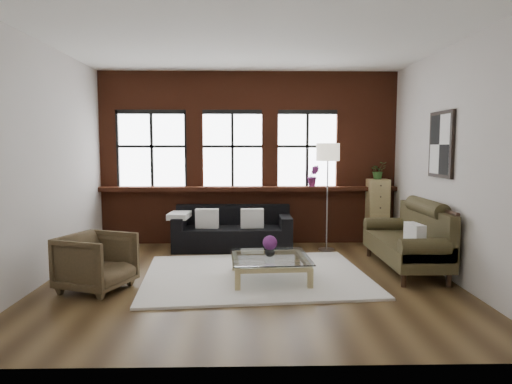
{
  "coord_description": "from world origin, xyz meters",
  "views": [
    {
      "loc": [
        -0.05,
        -6.12,
        1.82
      ],
      "look_at": [
        0.1,
        0.6,
        1.15
      ],
      "focal_mm": 32.0,
      "sensor_mm": 36.0,
      "label": 1
    }
  ],
  "objects_px": {
    "dark_sofa": "(233,228)",
    "drawer_chest": "(377,212)",
    "vintage_settee": "(405,235)",
    "coffee_table": "(270,269)",
    "floor_lamp": "(327,193)",
    "vase": "(270,251)",
    "armchair": "(97,262)"
  },
  "relations": [
    {
      "from": "dark_sofa",
      "to": "drawer_chest",
      "type": "height_order",
      "value": "drawer_chest"
    },
    {
      "from": "dark_sofa",
      "to": "vintage_settee",
      "type": "height_order",
      "value": "vintage_settee"
    },
    {
      "from": "coffee_table",
      "to": "floor_lamp",
      "type": "bearing_deg",
      "value": 58.72
    },
    {
      "from": "vintage_settee",
      "to": "drawer_chest",
      "type": "height_order",
      "value": "drawer_chest"
    },
    {
      "from": "dark_sofa",
      "to": "drawer_chest",
      "type": "distance_m",
      "value": 2.71
    },
    {
      "from": "vase",
      "to": "drawer_chest",
      "type": "relative_size",
      "value": 0.12
    },
    {
      "from": "drawer_chest",
      "to": "floor_lamp",
      "type": "distance_m",
      "value": 1.21
    },
    {
      "from": "drawer_chest",
      "to": "coffee_table",
      "type": "bearing_deg",
      "value": -132.63
    },
    {
      "from": "coffee_table",
      "to": "vintage_settee",
      "type": "bearing_deg",
      "value": 14.49
    },
    {
      "from": "vintage_settee",
      "to": "coffee_table",
      "type": "xyz_separation_m",
      "value": [
        -2.03,
        -0.52,
        -0.35
      ]
    },
    {
      "from": "drawer_chest",
      "to": "floor_lamp",
      "type": "xyz_separation_m",
      "value": [
        -1.03,
        -0.51,
        0.4
      ]
    },
    {
      "from": "armchair",
      "to": "coffee_table",
      "type": "relative_size",
      "value": 0.76
    },
    {
      "from": "coffee_table",
      "to": "floor_lamp",
      "type": "distance_m",
      "value": 2.27
    },
    {
      "from": "coffee_table",
      "to": "floor_lamp",
      "type": "xyz_separation_m",
      "value": [
        1.09,
        1.8,
        0.85
      ]
    },
    {
      "from": "dark_sofa",
      "to": "drawer_chest",
      "type": "xyz_separation_m",
      "value": [
        2.68,
        0.34,
        0.23
      ]
    },
    {
      "from": "vintage_settee",
      "to": "armchair",
      "type": "xyz_separation_m",
      "value": [
        -4.25,
        -0.88,
        -0.15
      ]
    },
    {
      "from": "vintage_settee",
      "to": "armchair",
      "type": "height_order",
      "value": "vintage_settee"
    },
    {
      "from": "vintage_settee",
      "to": "vase",
      "type": "height_order",
      "value": "vintage_settee"
    },
    {
      "from": "dark_sofa",
      "to": "vintage_settee",
      "type": "distance_m",
      "value": 2.96
    },
    {
      "from": "armchair",
      "to": "drawer_chest",
      "type": "height_order",
      "value": "drawer_chest"
    },
    {
      "from": "vase",
      "to": "floor_lamp",
      "type": "xyz_separation_m",
      "value": [
        1.09,
        1.8,
        0.6
      ]
    },
    {
      "from": "vintage_settee",
      "to": "armchair",
      "type": "bearing_deg",
      "value": -168.31
    },
    {
      "from": "vase",
      "to": "armchair",
      "type": "bearing_deg",
      "value": -170.91
    },
    {
      "from": "coffee_table",
      "to": "vase",
      "type": "distance_m",
      "value": 0.25
    },
    {
      "from": "armchair",
      "to": "vase",
      "type": "height_order",
      "value": "armchair"
    },
    {
      "from": "vintage_settee",
      "to": "floor_lamp",
      "type": "distance_m",
      "value": 1.66
    },
    {
      "from": "vintage_settee",
      "to": "floor_lamp",
      "type": "xyz_separation_m",
      "value": [
        -0.93,
        1.27,
        0.5
      ]
    },
    {
      "from": "armchair",
      "to": "floor_lamp",
      "type": "relative_size",
      "value": 0.39
    },
    {
      "from": "vase",
      "to": "drawer_chest",
      "type": "height_order",
      "value": "drawer_chest"
    },
    {
      "from": "dark_sofa",
      "to": "armchair",
      "type": "relative_size",
      "value": 2.61
    },
    {
      "from": "dark_sofa",
      "to": "vase",
      "type": "height_order",
      "value": "dark_sofa"
    },
    {
      "from": "vase",
      "to": "coffee_table",
      "type": "bearing_deg",
      "value": -153.43
    }
  ]
}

